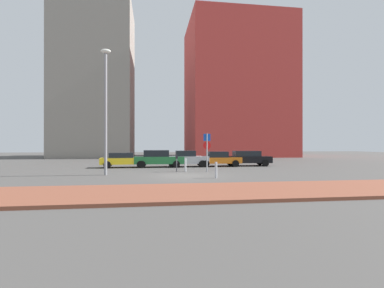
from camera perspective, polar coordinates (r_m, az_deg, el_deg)
The scene contains 14 objects.
ground_plane at distance 19.23m, azimuth -1.53°, elevation -6.38°, with size 120.00×120.00×0.00m, color #4C4947.
sidewalk_brick at distance 12.30m, azimuth 2.23°, elevation -9.63°, with size 40.00×4.50×0.14m, color brown.
parked_car_yellow at distance 26.55m, azimuth -13.64°, elevation -3.08°, with size 4.29×2.13×1.35m.
parked_car_green at distance 26.41m, azimuth -6.75°, elevation -2.90°, with size 4.58×2.10×1.57m.
parked_car_silver at distance 26.72m, azimuth -1.15°, elevation -2.94°, with size 4.16×2.10×1.52m.
parked_car_orange at distance 27.19m, azimuth 5.38°, elevation -2.98°, with size 4.16×1.99×1.44m.
parked_car_black at distance 28.30m, azimuth 11.01°, elevation -2.77°, with size 4.67×2.35×1.47m.
parking_sign_post at distance 21.80m, azimuth 3.04°, elevation -0.73°, with size 0.60×0.10×2.96m.
parking_meter at distance 21.90m, azimuth -3.12°, elevation -3.39°, with size 0.18×0.14×1.30m.
street_lamp at distance 20.49m, azimuth -17.04°, elevation 8.00°, with size 0.70×0.36×8.68m.
traffic_bollard_near at distance 21.98m, azimuth -1.34°, elevation -4.24°, with size 0.14×0.14×1.03m, color #B7B7BC.
traffic_bollard_mid at distance 17.77m, azimuth 4.87°, elevation -5.26°, with size 0.15×0.15×1.01m, color #B7B7BC.
building_colorful_midrise at distance 52.97m, azimuth 8.93°, elevation 10.68°, with size 17.38×15.01×24.00m, color #BF3833.
building_under_construction at distance 51.26m, azimuth -18.88°, elevation 11.83°, with size 12.18×11.70×25.38m, color gray.
Camera 1 is at (-2.15, -18.99, 2.11)m, focal length 26.43 mm.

